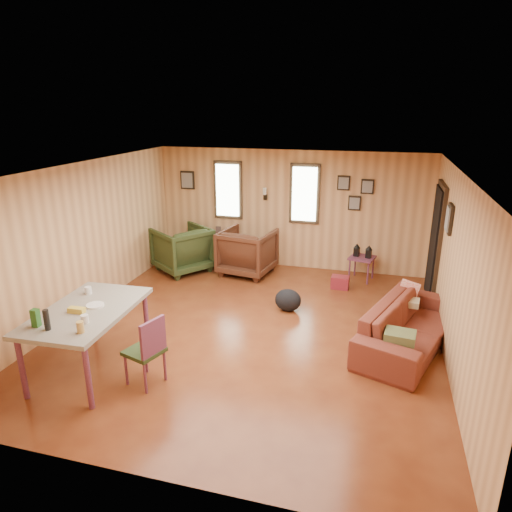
{
  "coord_description": "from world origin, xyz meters",
  "views": [
    {
      "loc": [
        1.73,
        -5.93,
        3.24
      ],
      "look_at": [
        0.0,
        0.4,
        1.05
      ],
      "focal_mm": 32.0,
      "sensor_mm": 36.0,
      "label": 1
    }
  ],
  "objects_px": {
    "side_table": "(362,256)",
    "recliner_green": "(182,247)",
    "recliner_brown": "(247,250)",
    "sofa": "(410,318)",
    "end_table": "(224,242)",
    "dining_table": "(86,315)"
  },
  "relations": [
    {
      "from": "side_table",
      "to": "recliner_green",
      "type": "bearing_deg",
      "value": -173.05
    },
    {
      "from": "end_table",
      "to": "dining_table",
      "type": "height_order",
      "value": "dining_table"
    },
    {
      "from": "recliner_green",
      "to": "end_table",
      "type": "height_order",
      "value": "recliner_green"
    },
    {
      "from": "dining_table",
      "to": "sofa",
      "type": "bearing_deg",
      "value": 20.99
    },
    {
      "from": "sofa",
      "to": "end_table",
      "type": "xyz_separation_m",
      "value": [
        -3.66,
        2.77,
        0.01
      ]
    },
    {
      "from": "sofa",
      "to": "side_table",
      "type": "relative_size",
      "value": 3.06
    },
    {
      "from": "recliner_brown",
      "to": "side_table",
      "type": "bearing_deg",
      "value": -164.84
    },
    {
      "from": "recliner_green",
      "to": "side_table",
      "type": "xyz_separation_m",
      "value": [
        3.53,
        0.43,
        -0.01
      ]
    },
    {
      "from": "recliner_brown",
      "to": "dining_table",
      "type": "distance_m",
      "value": 4.03
    },
    {
      "from": "recliner_brown",
      "to": "recliner_green",
      "type": "distance_m",
      "value": 1.33
    },
    {
      "from": "dining_table",
      "to": "recliner_brown",
      "type": "bearing_deg",
      "value": 74.24
    },
    {
      "from": "end_table",
      "to": "side_table",
      "type": "distance_m",
      "value": 2.91
    },
    {
      "from": "recliner_brown",
      "to": "side_table",
      "type": "relative_size",
      "value": 1.4
    },
    {
      "from": "sofa",
      "to": "recliner_brown",
      "type": "bearing_deg",
      "value": 73.23
    },
    {
      "from": "recliner_brown",
      "to": "sofa",
      "type": "bearing_deg",
      "value": 152.55
    },
    {
      "from": "recliner_brown",
      "to": "side_table",
      "type": "xyz_separation_m",
      "value": [
        2.22,
        0.24,
        -0.01
      ]
    },
    {
      "from": "recliner_green",
      "to": "dining_table",
      "type": "distance_m",
      "value": 3.74
    },
    {
      "from": "end_table",
      "to": "recliner_brown",
      "type": "bearing_deg",
      "value": -39.5
    },
    {
      "from": "end_table",
      "to": "side_table",
      "type": "height_order",
      "value": "end_table"
    },
    {
      "from": "recliner_brown",
      "to": "end_table",
      "type": "bearing_deg",
      "value": -30.4
    },
    {
      "from": "sofa",
      "to": "recliner_brown",
      "type": "distance_m",
      "value": 3.72
    },
    {
      "from": "sofa",
      "to": "recliner_green",
      "type": "bearing_deg",
      "value": 84.62
    }
  ]
}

